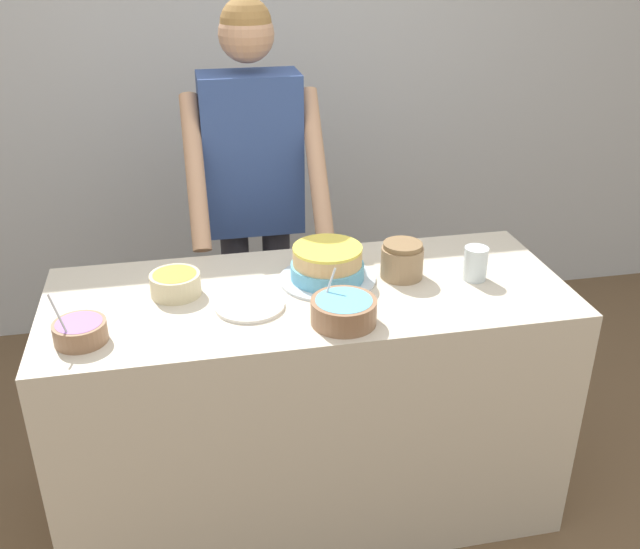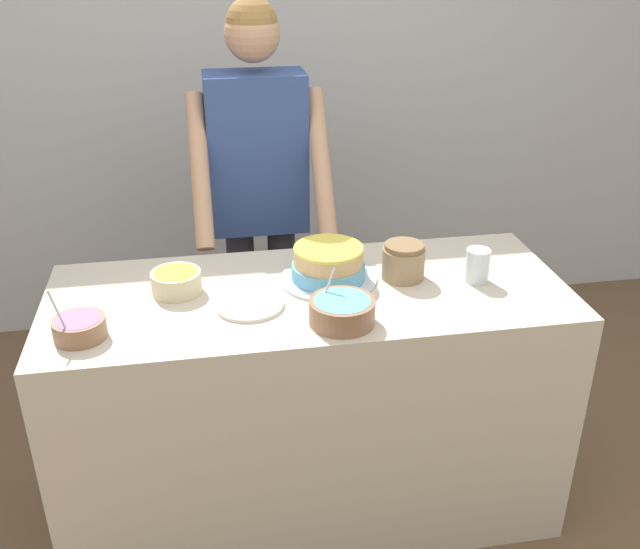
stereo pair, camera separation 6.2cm
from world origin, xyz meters
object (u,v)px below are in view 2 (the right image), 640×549
Objects in this scene: frosting_bowl_purple at (79,327)px; stoneware_jar at (403,261)px; person_baker at (258,176)px; cake at (328,265)px; drinking_glass at (477,265)px; ceramic_plate at (249,304)px; frosting_bowl_orange at (176,281)px; frosting_bowl_blue at (342,310)px.

frosting_bowl_purple is 1.16× the size of stoneware_jar.
person_baker is at bearing 55.58° from frosting_bowl_purple.
frosting_bowl_purple reaches higher than cake.
ceramic_plate is at bearing -176.55° from drinking_glass.
drinking_glass reaches higher than frosting_bowl_orange.
frosting_bowl_orange reaches higher than ceramic_plate.
ceramic_plate is at bearing -168.03° from stoneware_jar.
drinking_glass is (0.67, -0.75, -0.11)m from person_baker.
frosting_bowl_blue is (0.16, -0.95, -0.13)m from person_baker.
frosting_bowl_orange is at bearing 179.83° from cake.
person_baker is at bearing 131.87° from drinking_glass.
frosting_bowl_blue reaches higher than stoneware_jar.
person_baker is 0.82m from ceramic_plate.
drinking_glass is (0.50, -0.09, 0.00)m from cake.
cake is at bearing -75.33° from person_baker.
frosting_bowl_purple reaches higher than drinking_glass.
ceramic_plate is at bearing 11.85° from frosting_bowl_purple.
drinking_glass reaches higher than ceramic_plate.
cake is at bearing 25.76° from ceramic_plate.
drinking_glass is at bearing 21.53° from frosting_bowl_blue.
cake is 1.97× the size of frosting_bowl_purple.
cake is at bearing 169.83° from drinking_glass.
stoneware_jar is at bearing -4.87° from cake.
drinking_glass is at bearing -15.67° from stoneware_jar.
cake is 0.29m from frosting_bowl_blue.
frosting_bowl_orange is 1.13× the size of stoneware_jar.
frosting_bowl_purple is at bearing -138.83° from frosting_bowl_orange.
frosting_bowl_orange is 0.98× the size of frosting_bowl_purple.
person_baker is at bearing 99.62° from frosting_bowl_blue.
frosting_bowl_blue reaches higher than cake.
drinking_glass is at bearing 6.80° from frosting_bowl_purple.
person_baker is 1.10m from frosting_bowl_purple.
frosting_bowl_orange is at bearing 148.79° from ceramic_plate.
ceramic_plate is 0.56m from stoneware_jar.
stoneware_jar is at bearing -57.71° from person_baker.
frosting_bowl_orange is at bearing 149.67° from frosting_bowl_blue.
person_baker reaches higher than frosting_bowl_orange.
frosting_bowl_purple is at bearing -168.09° from stoneware_jar.
cake and stoneware_jar have the same top height.
frosting_bowl_purple is 0.76× the size of ceramic_plate.
ceramic_plate is 1.53× the size of stoneware_jar.
stoneware_jar is (0.43, -0.68, -0.11)m from person_baker.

